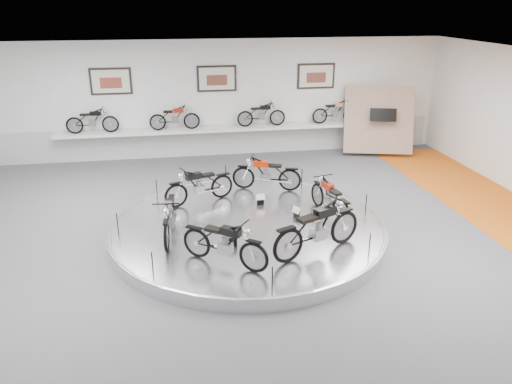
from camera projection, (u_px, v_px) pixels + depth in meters
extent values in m
plane|color=#505053|center=(250.00, 241.00, 11.54)|extent=(16.00, 16.00, 0.00)
plane|color=white|center=(249.00, 64.00, 10.09)|extent=(16.00, 16.00, 0.00)
plane|color=white|center=(217.00, 99.00, 17.25)|extent=(16.00, 0.00, 16.00)
cube|color=#BCBCBA|center=(218.00, 140.00, 17.75)|extent=(15.68, 0.04, 1.10)
cylinder|color=silver|center=(248.00, 229.00, 11.76)|extent=(6.40, 6.40, 0.30)
torus|color=#B2B2BA|center=(248.00, 225.00, 11.71)|extent=(6.40, 6.40, 0.10)
cube|color=silver|center=(219.00, 129.00, 17.33)|extent=(11.00, 0.55, 0.10)
cube|color=beige|center=(111.00, 81.00, 16.40)|extent=(1.35, 0.06, 0.88)
cube|color=beige|center=(217.00, 79.00, 16.96)|extent=(1.35, 0.06, 0.88)
cube|color=beige|center=(316.00, 76.00, 17.52)|extent=(1.35, 0.06, 0.88)
cube|color=tan|center=(379.00, 120.00, 17.59)|extent=(2.56, 1.52, 2.30)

